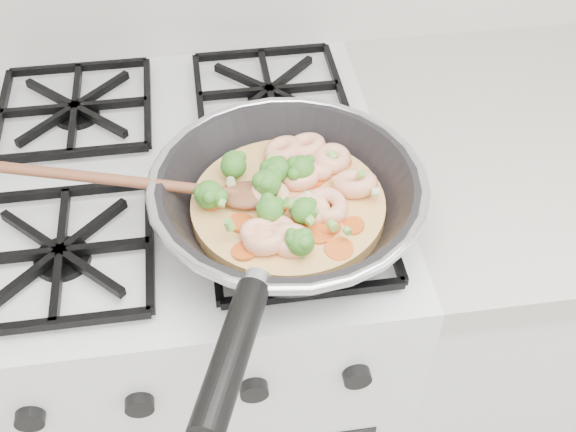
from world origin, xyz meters
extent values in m
cube|color=white|center=(0.00, 1.70, 0.45)|extent=(0.60, 0.60, 0.90)
cube|color=black|center=(0.00, 1.70, 0.91)|extent=(0.56, 0.56, 0.02)
torus|color=silver|center=(0.14, 1.56, 0.99)|extent=(0.35, 0.35, 0.01)
cylinder|color=black|center=(0.05, 1.32, 0.99)|extent=(0.10, 0.18, 0.04)
cylinder|color=#F4BD6A|center=(0.14, 1.56, 0.95)|extent=(0.24, 0.24, 0.02)
ellipsoid|color=brown|center=(0.09, 1.57, 0.97)|extent=(0.07, 0.06, 0.02)
cylinder|color=brown|center=(-0.06, 1.59, 0.99)|extent=(0.28, 0.05, 0.06)
torus|color=#FFBF96|center=(0.17, 1.65, 0.97)|extent=(0.08, 0.08, 0.03)
torus|color=#FFBF96|center=(0.13, 1.48, 0.97)|extent=(0.06, 0.06, 0.03)
torus|color=#FFBF96|center=(0.22, 1.57, 0.97)|extent=(0.08, 0.08, 0.03)
torus|color=#FFBF96|center=(0.14, 1.64, 0.97)|extent=(0.08, 0.08, 0.03)
torus|color=#FFBF96|center=(0.18, 1.60, 0.97)|extent=(0.07, 0.07, 0.03)
torus|color=#FFBF96|center=(0.16, 1.59, 0.97)|extent=(0.07, 0.07, 0.02)
torus|color=#FFBF96|center=(0.16, 1.53, 0.97)|extent=(0.06, 0.06, 0.03)
torus|color=#FFBF96|center=(0.11, 1.50, 0.97)|extent=(0.06, 0.06, 0.02)
torus|color=#FFBF96|center=(0.11, 1.56, 0.97)|extent=(0.07, 0.07, 0.03)
torus|color=#FFBF96|center=(0.18, 1.53, 0.97)|extent=(0.08, 0.08, 0.03)
torus|color=#FFBF96|center=(0.10, 1.49, 0.97)|extent=(0.07, 0.07, 0.03)
torus|color=#FFBF96|center=(0.09, 1.50, 0.97)|extent=(0.06, 0.06, 0.02)
torus|color=#FFBF96|center=(0.20, 1.62, 0.97)|extent=(0.08, 0.08, 0.03)
ellipsoid|color=#488F2F|center=(0.16, 1.59, 0.98)|extent=(0.04, 0.04, 0.03)
ellipsoid|color=#488F2F|center=(0.11, 1.57, 0.98)|extent=(0.05, 0.05, 0.04)
ellipsoid|color=#488F2F|center=(0.07, 1.61, 0.98)|extent=(0.04, 0.04, 0.03)
ellipsoid|color=#488F2F|center=(0.14, 1.47, 0.98)|extent=(0.04, 0.04, 0.03)
ellipsoid|color=#488F2F|center=(0.15, 1.52, 0.98)|extent=(0.04, 0.04, 0.03)
ellipsoid|color=#488F2F|center=(0.11, 1.53, 0.98)|extent=(0.04, 0.04, 0.03)
ellipsoid|color=#488F2F|center=(0.13, 1.60, 0.98)|extent=(0.04, 0.04, 0.03)
ellipsoid|color=#488F2F|center=(0.04, 1.56, 0.98)|extent=(0.05, 0.05, 0.04)
cylinder|color=orange|center=(0.04, 1.57, 0.96)|extent=(0.03, 0.03, 0.01)
cylinder|color=orange|center=(0.16, 1.50, 0.96)|extent=(0.04, 0.04, 0.00)
cylinder|color=orange|center=(0.14, 1.48, 0.96)|extent=(0.04, 0.04, 0.01)
cylinder|color=orange|center=(0.18, 1.47, 0.96)|extent=(0.05, 0.05, 0.01)
cylinder|color=orange|center=(0.22, 1.62, 0.96)|extent=(0.04, 0.04, 0.01)
cylinder|color=orange|center=(0.07, 1.58, 0.96)|extent=(0.03, 0.03, 0.00)
cylinder|color=orange|center=(0.07, 1.48, 0.96)|extent=(0.04, 0.04, 0.01)
cylinder|color=orange|center=(0.12, 1.55, 0.96)|extent=(0.03, 0.03, 0.01)
cylinder|color=orange|center=(0.08, 1.53, 0.96)|extent=(0.04, 0.04, 0.00)
cylinder|color=orange|center=(0.21, 1.50, 0.96)|extent=(0.03, 0.03, 0.01)
cylinder|color=orange|center=(0.09, 1.57, 0.96)|extent=(0.04, 0.04, 0.00)
cylinder|color=orange|center=(0.13, 1.51, 0.96)|extent=(0.03, 0.03, 0.01)
cylinder|color=orange|center=(0.18, 1.51, 0.96)|extent=(0.04, 0.04, 0.01)
cylinder|color=orange|center=(0.14, 1.52, 0.96)|extent=(0.04, 0.04, 0.01)
cylinder|color=orange|center=(0.17, 1.59, 0.96)|extent=(0.04, 0.04, 0.00)
cylinder|color=orange|center=(0.16, 1.63, 0.96)|extent=(0.04, 0.04, 0.01)
cylinder|color=#75B448|center=(0.15, 1.50, 0.98)|extent=(0.01, 0.01, 0.01)
cylinder|color=beige|center=(0.16, 1.54, 0.98)|extent=(0.01, 0.01, 0.01)
cylinder|color=#75B448|center=(0.13, 1.53, 0.99)|extent=(0.01, 0.01, 0.01)
cylinder|color=#75B448|center=(0.23, 1.57, 0.98)|extent=(0.01, 0.01, 0.01)
cylinder|color=#75B448|center=(0.13, 1.59, 0.98)|extent=(0.01, 0.01, 0.01)
cylinder|color=#75B448|center=(0.16, 1.51, 0.98)|extent=(0.01, 0.01, 0.01)
cylinder|color=#75B448|center=(0.19, 1.48, 0.98)|extent=(0.01, 0.01, 0.01)
cylinder|color=#75B448|center=(0.06, 1.50, 0.98)|extent=(0.01, 0.01, 0.01)
cylinder|color=#75B448|center=(0.18, 1.49, 0.98)|extent=(0.01, 0.01, 0.01)
cylinder|color=#75B448|center=(0.20, 1.61, 0.98)|extent=(0.01, 0.01, 0.01)
cylinder|color=#75B448|center=(0.10, 1.53, 0.98)|extent=(0.01, 0.01, 0.01)
cylinder|color=#75B448|center=(0.12, 1.61, 0.99)|extent=(0.01, 0.01, 0.01)
cylinder|color=#75B448|center=(0.05, 1.54, 0.98)|extent=(0.01, 0.01, 0.01)
cylinder|color=beige|center=(0.07, 1.59, 0.97)|extent=(0.01, 0.01, 0.01)
cylinder|color=beige|center=(0.24, 1.54, 0.98)|extent=(0.01, 0.01, 0.01)
camera|label=1|loc=(0.04, 0.92, 1.58)|focal=44.90mm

